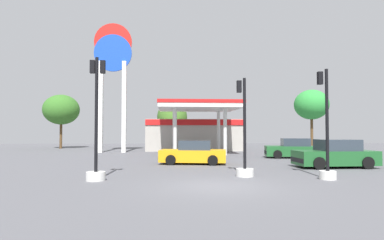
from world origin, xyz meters
name	(u,v)px	position (x,y,z in m)	size (l,w,h in m)	color
ground_plane	(219,186)	(0.00, 0.00, 0.00)	(90.00, 90.00, 0.00)	#56565B
gas_station	(193,132)	(0.88, 24.11, 2.07)	(10.43, 13.59, 4.84)	#ADA89E
station_pole_sign	(113,70)	(-7.55, 20.90, 8.30)	(3.78, 0.56, 13.10)	white
car_0	(335,155)	(7.83, 6.00, 0.74)	(4.62, 2.15, 1.64)	black
car_1	(193,153)	(-0.31, 8.69, 0.69)	(4.50, 2.50, 1.53)	black
car_2	(294,149)	(8.06, 12.97, 0.71)	(4.64, 2.62, 1.57)	black
traffic_signal_0	(327,149)	(5.04, 1.42, 1.33)	(0.72, 0.72, 4.89)	silver
traffic_signal_1	(244,153)	(1.63, 2.64, 1.10)	(0.82, 0.82, 4.64)	silver
traffic_signal_2	(96,143)	(-5.04, 1.82, 1.59)	(0.81, 0.81, 5.33)	silver
tree_0	(61,110)	(-15.18, 29.04, 4.81)	(4.39, 4.39, 6.67)	brown
tree_1	(172,117)	(-1.42, 30.18, 3.97)	(3.90, 3.90, 6.10)	brown
tree_2	(311,105)	(17.09, 29.64, 5.66)	(4.51, 4.51, 7.67)	brown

